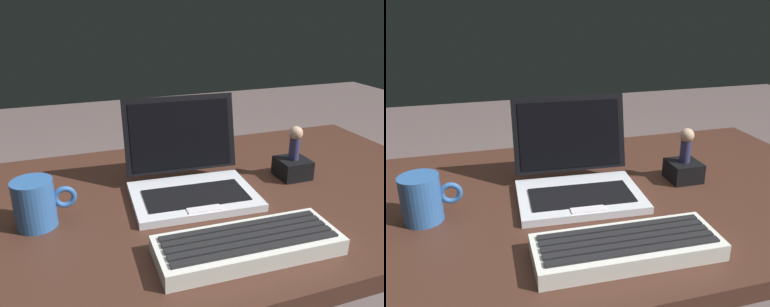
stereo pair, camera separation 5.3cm
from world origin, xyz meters
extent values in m
cube|color=#42261C|center=(0.00, 0.00, 0.69)|extent=(1.40, 0.73, 0.04)
cylinder|color=black|center=(0.64, 0.31, 0.34)|extent=(0.05, 0.05, 0.67)
cube|color=silver|center=(0.02, -0.01, 0.72)|extent=(0.29, 0.21, 0.02)
cube|color=black|center=(0.02, -0.03, 0.73)|extent=(0.23, 0.12, 0.00)
cube|color=silver|center=(0.02, -0.09, 0.73)|extent=(0.07, 0.04, 0.00)
cube|color=black|center=(0.03, 0.10, 0.83)|extent=(0.28, 0.07, 0.18)
cube|color=black|center=(0.03, 0.10, 0.83)|extent=(0.25, 0.06, 0.16)
cube|color=#4CF259|center=(0.03, 0.10, 0.81)|extent=(0.23, 0.02, 0.01)
cube|color=silver|center=(0.04, -0.24, 0.73)|extent=(0.33, 0.13, 0.03)
cube|color=black|center=(0.04, -0.27, 0.74)|extent=(0.31, 0.02, 0.00)
cube|color=black|center=(0.04, -0.25, 0.74)|extent=(0.31, 0.02, 0.00)
cube|color=black|center=(0.04, -0.24, 0.74)|extent=(0.31, 0.02, 0.00)
cube|color=black|center=(0.05, -0.22, 0.74)|extent=(0.31, 0.02, 0.00)
cube|color=black|center=(0.05, -0.20, 0.74)|extent=(0.31, 0.02, 0.00)
cube|color=black|center=(0.30, 0.02, 0.74)|extent=(0.08, 0.08, 0.05)
cylinder|color=navy|center=(0.30, 0.02, 0.79)|extent=(0.03, 0.03, 0.05)
sphere|color=tan|center=(0.30, 0.02, 0.83)|extent=(0.03, 0.03, 0.03)
cylinder|color=#3161A6|center=(-0.31, -0.01, 0.76)|extent=(0.08, 0.08, 0.10)
torus|color=#3161A6|center=(-0.25, -0.01, 0.77)|extent=(0.05, 0.01, 0.05)
camera|label=1|loc=(-0.24, -0.76, 1.13)|focal=36.80mm
camera|label=2|loc=(-0.19, -0.78, 1.13)|focal=36.80mm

